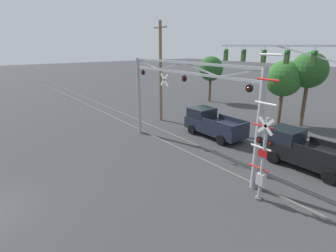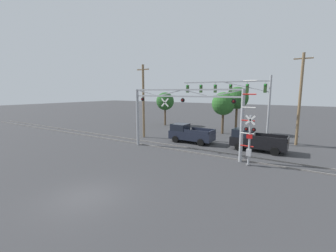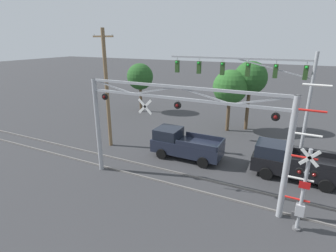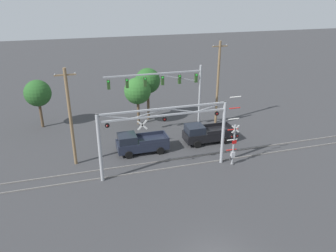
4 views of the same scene
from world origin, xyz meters
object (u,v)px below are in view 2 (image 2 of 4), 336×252
object	(u,v)px
pickup_truck_following	(256,141)
traffic_signal_span	(240,95)
crossing_gantry	(183,111)
utility_pole_left	(143,101)
utility_pole_right	(300,99)
pickup_truck_lead	(190,134)
background_tree_far_right_verge	(237,98)
background_tree_beyond_span	(165,101)
background_tree_far_left_verge	(223,104)
crossing_signal_mast	(249,138)

from	to	relation	value
pickup_truck_following	traffic_signal_span	bearing A→B (deg)	128.17
crossing_gantry	traffic_signal_span	world-z (taller)	traffic_signal_span
pickup_truck_following	utility_pole_left	xyz separation A→B (m)	(-13.45, -0.86, 3.69)
utility_pole_right	pickup_truck_lead	bearing A→B (deg)	-154.19
utility_pole_left	background_tree_far_right_verge	distance (m)	12.89
background_tree_beyond_span	crossing_gantry	bearing A→B (deg)	-51.41
background_tree_beyond_span	background_tree_far_right_verge	distance (m)	12.69
traffic_signal_span	background_tree_far_right_verge	bearing A→B (deg)	108.49
background_tree_beyond_span	background_tree_far_left_verge	bearing A→B (deg)	-11.97
background_tree_far_left_verge	background_tree_far_right_verge	distance (m)	2.07
utility_pole_left	utility_pole_right	world-z (taller)	utility_pole_right
crossing_gantry	background_tree_beyond_span	xyz separation A→B (m)	(-11.07, 13.88, 0.18)
utility_pole_right	crossing_gantry	bearing A→B (deg)	-134.48
crossing_gantry	crossing_signal_mast	distance (m)	6.59
crossing_signal_mast	pickup_truck_lead	bearing A→B (deg)	147.56
crossing_gantry	utility_pole_right	world-z (taller)	utility_pole_right
pickup_truck_following	utility_pole_left	bearing A→B (deg)	-176.34
utility_pole_left	crossing_gantry	bearing A→B (deg)	-25.57
pickup_truck_following	background_tree_far_right_verge	world-z (taller)	background_tree_far_right_verge
crossing_signal_mast	utility_pole_right	xyz separation A→B (m)	(2.82, 9.96, 2.86)
crossing_gantry	pickup_truck_following	world-z (taller)	crossing_gantry
crossing_signal_mast	utility_pole_left	distance (m)	14.79
utility_pole_right	background_tree_beyond_span	bearing A→B (deg)	167.24
crossing_gantry	traffic_signal_span	distance (m)	8.65
background_tree_far_left_verge	crossing_signal_mast	bearing A→B (deg)	-62.71
crossing_gantry	pickup_truck_following	bearing A→B (deg)	37.67
pickup_truck_following	background_tree_far_left_verge	xyz separation A→B (m)	(-5.80, 7.02, 3.14)
crossing_signal_mast	background_tree_far_right_verge	bearing A→B (deg)	109.63
crossing_signal_mast	background_tree_far_right_verge	distance (m)	14.46
pickup_truck_following	background_tree_beyond_span	xyz separation A→B (m)	(-16.91, 9.37, 3.14)
traffic_signal_span	background_tree_far_left_verge	size ratio (longest dim) A/B	1.85
pickup_truck_lead	utility_pole_right	xyz separation A→B (m)	(10.50, 5.08, 4.06)
utility_pole_left	background_tree_far_right_verge	size ratio (longest dim) A/B	1.41
crossing_gantry	traffic_signal_span	xyz separation A→B (m)	(3.15, 7.92, 1.47)
utility_pole_right	background_tree_far_right_verge	world-z (taller)	utility_pole_right
traffic_signal_span	background_tree_far_left_verge	bearing A→B (deg)	130.87
traffic_signal_span	utility_pole_right	bearing A→B (deg)	12.95
crossing_gantry	background_tree_far_left_verge	bearing A→B (deg)	89.85
pickup_truck_lead	utility_pole_right	distance (m)	12.35
crossing_signal_mast	utility_pole_right	size ratio (longest dim) A/B	0.68
crossing_gantry	utility_pole_right	bearing A→B (deg)	45.52
background_tree_far_left_verge	background_tree_far_right_verge	world-z (taller)	background_tree_far_right_verge
utility_pole_right	background_tree_far_right_verge	distance (m)	8.33
utility_pole_right	background_tree_beyond_span	distance (m)	20.74
crossing_gantry	pickup_truck_following	size ratio (longest dim) A/B	2.18
crossing_signal_mast	pickup_truck_following	bearing A→B (deg)	95.33
pickup_truck_lead	pickup_truck_following	size ratio (longest dim) A/B	0.97
pickup_truck_lead	pickup_truck_following	distance (m)	7.20
crossing_gantry	background_tree_beyond_span	world-z (taller)	crossing_gantry
pickup_truck_following	utility_pole_left	distance (m)	13.97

